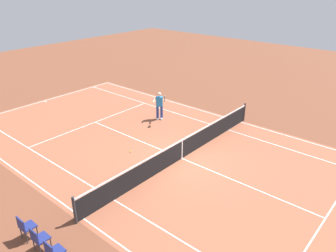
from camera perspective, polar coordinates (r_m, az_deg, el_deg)
The scene contains 9 objects.
ground_plane at distance 15.40m, azimuth 2.38°, elevation -5.60°, with size 60.00×60.00×0.00m, color brown.
court_slab at distance 15.40m, azimuth 2.38°, elevation -5.60°, with size 24.20×11.40×0.00m, color #935138.
court_line_markings at distance 15.39m, azimuth 2.38°, elevation -5.59°, with size 23.85×11.05×0.01m.
tennis_net at distance 15.16m, azimuth 2.41°, elevation -3.99°, with size 0.10×11.70×1.08m.
tennis_player_near at distance 19.19m, azimuth -1.46°, elevation 3.76°, with size 1.08×0.74×1.70m.
tennis_ball at distance 15.99m, azimuth -6.48°, elevation -4.40°, with size 0.07×0.07×0.07m, color #CCE01E.
spectator_chair_5 at distance 10.64m, azimuth -19.21°, elevation -19.70°, with size 0.44×0.44×0.88m.
spectator_chair_6 at distance 11.19m, azimuth -21.44°, elevation -17.54°, with size 0.44×0.44×0.88m.
spectator_chair_7 at distance 11.77m, azimuth -23.41°, elevation -15.57°, with size 0.44×0.44×0.88m.
Camera 1 is at (-8.19, 10.52, 7.70)m, focal length 35.36 mm.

